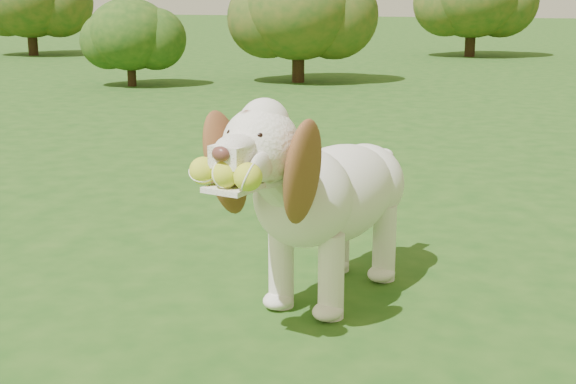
% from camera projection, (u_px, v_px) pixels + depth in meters
% --- Properties ---
extents(ground, '(80.00, 80.00, 0.00)m').
position_uv_depth(ground, '(252.00, 337.00, 3.00)').
color(ground, '#1C4814').
rests_on(ground, ground).
extents(dog, '(0.65, 1.38, 0.90)m').
position_uv_depth(dog, '(323.00, 190.00, 3.24)').
color(dog, white).
rests_on(dog, ground).
extents(shrub_a, '(1.14, 1.14, 1.19)m').
position_uv_depth(shrub_a, '(130.00, 34.00, 10.85)').
color(shrub_a, '#382314').
rests_on(shrub_a, ground).
extents(shrub_b, '(1.69, 1.69, 1.76)m').
position_uv_depth(shrub_b, '(298.00, 8.00, 11.22)').
color(shrub_b, '#382314').
rests_on(shrub_b, ground).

